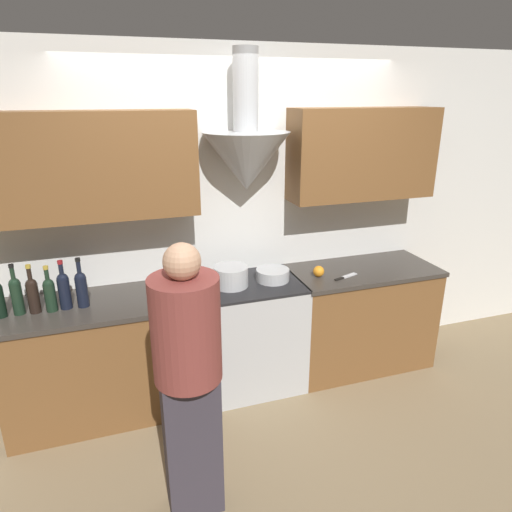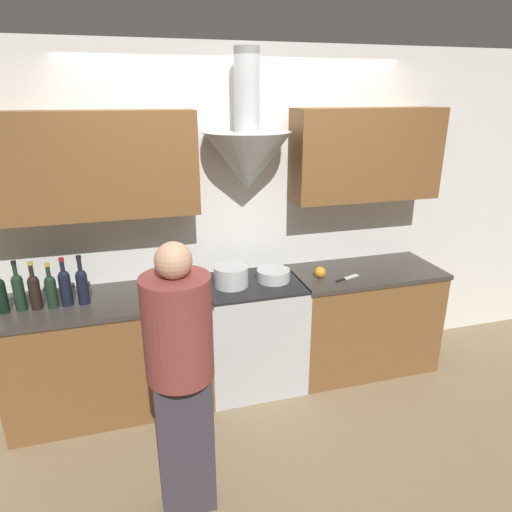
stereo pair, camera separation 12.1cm
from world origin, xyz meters
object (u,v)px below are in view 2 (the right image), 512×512
wine_bottle_1 (19,290)px  person_foreground_left (181,374)px  stove_range (252,333)px  stock_pot (231,276)px  wine_bottle_0 (1,293)px  wine_bottle_4 (65,286)px  wine_bottle_3 (51,290)px  orange_fruit (320,272)px  wine_bottle_2 (35,290)px  wine_bottle_5 (82,284)px  mixing_bowl (273,275)px

wine_bottle_1 → person_foreground_left: person_foreground_left is taller
stove_range → stock_pot: stock_pot is taller
wine_bottle_0 → wine_bottle_4: 0.39m
wine_bottle_0 → wine_bottle_1: bearing=6.1°
wine_bottle_3 → orange_fruit: bearing=-0.3°
stock_pot → orange_fruit: size_ratio=2.93×
orange_fruit → person_foreground_left: person_foreground_left is taller
stove_range → wine_bottle_2: bearing=-179.0°
stove_range → person_foreground_left: 1.32m
wine_bottle_2 → person_foreground_left: size_ratio=0.21×
wine_bottle_5 → mixing_bowl: 1.38m
wine_bottle_1 → person_foreground_left: size_ratio=0.22×
wine_bottle_3 → stock_pot: (1.24, 0.02, -0.05)m
wine_bottle_4 → orange_fruit: bearing=-0.8°
stock_pot → orange_fruit: 0.71m
wine_bottle_1 → mixing_bowl: size_ratio=1.35×
wine_bottle_5 → mixing_bowl: bearing=1.1°
stove_range → wine_bottle_3: bearing=-178.5°
wine_bottle_3 → orange_fruit: (1.95, -0.01, -0.08)m
wine_bottle_5 → orange_fruit: wine_bottle_5 is taller
stove_range → mixing_bowl: size_ratio=3.46×
wine_bottle_4 → mixing_bowl: bearing=0.7°
wine_bottle_0 → mixing_bowl: bearing=0.8°
wine_bottle_4 → person_foreground_left: 1.22m
stove_range → mixing_bowl: (0.17, -0.01, 0.48)m
mixing_bowl → orange_fruit: mixing_bowl is taller
person_foreground_left → stove_range: bearing=57.0°
stock_pot → person_foreground_left: size_ratio=0.16×
wine_bottle_4 → stove_range: bearing=1.1°
stove_range → wine_bottle_3: size_ratio=2.79×
stock_pot → stove_range: bearing=4.5°
wine_bottle_2 → wine_bottle_5: (0.30, -0.00, 0.01)m
wine_bottle_0 → wine_bottle_3: (0.30, -0.01, -0.01)m
wine_bottle_2 → wine_bottle_3: size_ratio=1.05×
stove_range → wine_bottle_4: (-1.32, -0.02, 0.58)m
wine_bottle_4 → wine_bottle_5: size_ratio=0.98×
wine_bottle_2 → wine_bottle_5: wine_bottle_5 is taller
wine_bottle_5 → person_foreground_left: person_foreground_left is taller
wine_bottle_2 → mixing_bowl: bearing=0.7°
stove_range → wine_bottle_3: wine_bottle_3 is taller
wine_bottle_3 → wine_bottle_5: 0.20m
mixing_bowl → wine_bottle_1: bearing=-179.5°
wine_bottle_0 → wine_bottle_5: (0.50, -0.00, 0.00)m
wine_bottle_5 → stock_pot: wine_bottle_5 is taller
wine_bottle_0 → person_foreground_left: person_foreground_left is taller
person_foreground_left → mixing_bowl: bearing=50.9°
wine_bottle_4 → person_foreground_left: (0.64, -1.02, -0.15)m
person_foreground_left → wine_bottle_1: bearing=132.1°
stove_range → stock_pot: size_ratio=3.45×
stock_pot → wine_bottle_3: bearing=-178.9°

